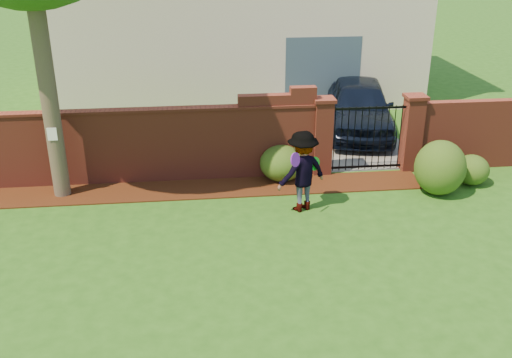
{
  "coord_description": "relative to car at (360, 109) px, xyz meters",
  "views": [
    {
      "loc": [
        -0.64,
        -8.82,
        5.51
      ],
      "look_at": [
        0.52,
        1.4,
        1.05
      ],
      "focal_mm": 40.92,
      "sensor_mm": 36.0,
      "label": 1
    }
  ],
  "objects": [
    {
      "name": "frisbee_green",
      "position": [
        -2.25,
        -4.47,
        0.22
      ],
      "size": [
        0.28,
        0.22,
        0.29
      ],
      "primitive_type": "cylinder",
      "rotation": [
        1.43,
        0.0,
        0.57
      ],
      "color": "green",
      "rests_on": "man"
    },
    {
      "name": "shrub_middle",
      "position": [
        0.66,
        -4.14,
        -0.14
      ],
      "size": [
        1.13,
        1.13,
        1.24
      ],
      "primitive_type": "ellipsoid",
      "color": "#244916",
      "rests_on": "ground"
    },
    {
      "name": "driveway",
      "position": [
        -0.59,
        1.3,
        -0.76
      ],
      "size": [
        3.2,
        8.0,
        0.01
      ],
      "primitive_type": "cube",
      "color": "slate",
      "rests_on": "ground"
    },
    {
      "name": "ground",
      "position": [
        -4.09,
        -6.7,
        -0.77
      ],
      "size": [
        80.0,
        80.0,
        0.01
      ],
      "primitive_type": "cube",
      "color": "#265715",
      "rests_on": "ground"
    },
    {
      "name": "house",
      "position": [
        -3.08,
        5.3,
        2.4
      ],
      "size": [
        12.4,
        6.4,
        6.3
      ],
      "color": "beige",
      "rests_on": "ground"
    },
    {
      "name": "car",
      "position": [
        0.0,
        0.0,
        0.0
      ],
      "size": [
        2.64,
        4.74,
        1.52
      ],
      "primitive_type": "imported",
      "rotation": [
        0.0,
        0.0,
        -0.2
      ],
      "color": "black",
      "rests_on": "ground"
    },
    {
      "name": "brick_wall_return",
      "position": [
        2.51,
        -2.7,
        0.09
      ],
      "size": [
        4.0,
        0.25,
        1.7
      ],
      "primitive_type": "cube",
      "color": "maroon",
      "rests_on": "ground"
    },
    {
      "name": "paper_notice",
      "position": [
        -7.69,
        -3.49,
        0.74
      ],
      "size": [
        0.2,
        0.01,
        0.28
      ],
      "primitive_type": "cube",
      "color": "white",
      "rests_on": "tree"
    },
    {
      "name": "iron_gate",
      "position": [
        -0.59,
        -2.7,
        0.09
      ],
      "size": [
        1.78,
        0.03,
        1.6
      ],
      "color": "black",
      "rests_on": "ground"
    },
    {
      "name": "mulch_bed",
      "position": [
        -5.04,
        -3.36,
        -0.75
      ],
      "size": [
        11.1,
        1.08,
        0.03
      ],
      "primitive_type": "cube",
      "color": "#341609",
      "rests_on": "ground"
    },
    {
      "name": "frisbee_purple",
      "position": [
        -2.77,
        -5.05,
        0.56
      ],
      "size": [
        0.26,
        0.26,
        0.28
      ],
      "primitive_type": "cylinder",
      "rotation": [
        1.36,
        0.0,
        0.79
      ],
      "color": "purple",
      "rests_on": "man"
    },
    {
      "name": "pillar_right",
      "position": [
        0.51,
        -2.7,
        0.19
      ],
      "size": [
        0.5,
        0.5,
        1.88
      ],
      "color": "maroon",
      "rests_on": "ground"
    },
    {
      "name": "shrub_left",
      "position": [
        -2.7,
        -2.99,
        -0.34
      ],
      "size": [
        1.03,
        1.03,
        0.84
      ],
      "primitive_type": "ellipsoid",
      "color": "#244916",
      "rests_on": "ground"
    },
    {
      "name": "pillar_left",
      "position": [
        -1.69,
        -2.7,
        0.19
      ],
      "size": [
        0.5,
        0.5,
        1.88
      ],
      "color": "maroon",
      "rests_on": "ground"
    },
    {
      "name": "brick_wall",
      "position": [
        -6.1,
        -2.7,
        0.16
      ],
      "size": [
        8.7,
        0.31,
        2.16
      ],
      "color": "maroon",
      "rests_on": "ground"
    },
    {
      "name": "shrub_right",
      "position": [
        1.63,
        -3.73,
        -0.41
      ],
      "size": [
        0.79,
        0.79,
        0.7
      ],
      "primitive_type": "ellipsoid",
      "color": "#244916",
      "rests_on": "ground"
    },
    {
      "name": "man",
      "position": [
        -2.52,
        -4.62,
        0.11
      ],
      "size": [
        1.29,
        1.05,
        1.73
      ],
      "primitive_type": "imported",
      "rotation": [
        0.0,
        0.0,
        3.57
      ],
      "color": "gray",
      "rests_on": "ground"
    }
  ]
}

